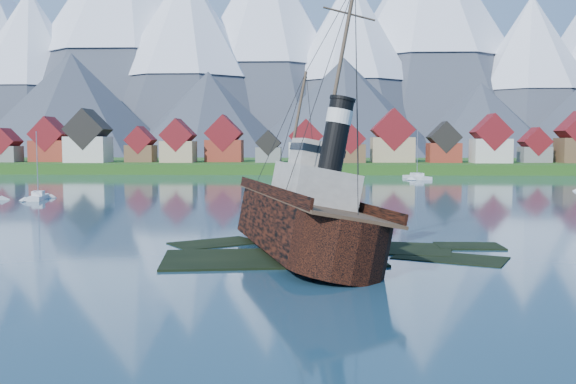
{
  "coord_description": "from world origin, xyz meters",
  "views": [
    {
      "loc": [
        0.47,
        -54.8,
        9.85
      ],
      "look_at": [
        -1.96,
        6.0,
        5.0
      ],
      "focal_mm": 40.0,
      "sensor_mm": 36.0,
      "label": 1
    }
  ],
  "objects": [
    {
      "name": "ground",
      "position": [
        0.0,
        0.0,
        0.0
      ],
      "size": [
        1400.0,
        1400.0,
        0.0
      ],
      "primitive_type": "plane",
      "color": "#1B3A4D",
      "rests_on": "ground"
    },
    {
      "name": "sailboat_f",
      "position": [
        -45.91,
        50.94,
        0.29
      ],
      "size": [
        3.45,
        8.07,
        12.0
      ],
      "rotation": [
        0.0,
        0.0,
        0.2
      ],
      "color": "silver",
      "rests_on": "ground"
    },
    {
      "name": "mountains",
      "position": [
        -0.79,
        481.26,
        89.34
      ],
      "size": [
        965.0,
        340.0,
        205.0
      ],
      "color": "#2D333D",
      "rests_on": "ground"
    },
    {
      "name": "shore_bank",
      "position": [
        0.0,
        170.0,
        0.0
      ],
      "size": [
        600.0,
        80.0,
        3.2
      ],
      "primitive_type": "cube",
      "color": "#184112",
      "rests_on": "ground"
    },
    {
      "name": "seawall",
      "position": [
        0.0,
        132.0,
        0.0
      ],
      "size": [
        600.0,
        2.5,
        2.0
      ],
      "primitive_type": "cube",
      "color": "#3F3D38",
      "rests_on": "ground"
    },
    {
      "name": "shoal",
      "position": [
        1.78,
        2.15,
        -0.35
      ],
      "size": [
        31.71,
        21.24,
        1.14
      ],
      "color": "black",
      "rests_on": "ground"
    },
    {
      "name": "tugboat_wreck",
      "position": [
        -0.99,
        2.61,
        3.09
      ],
      "size": [
        7.21,
        31.08,
        24.63
      ],
      "rotation": [
        0.0,
        0.19,
        0.29
      ],
      "color": "black",
      "rests_on": "ground"
    },
    {
      "name": "town",
      "position": [
        -33.12,
        152.18,
        8.99
      ],
      "size": [
        250.96,
        16.69,
        17.3
      ],
      "color": "maroon",
      "rests_on": "ground"
    },
    {
      "name": "sailboat_e",
      "position": [
        27.28,
        112.28,
        0.29
      ],
      "size": [
        6.08,
        11.73,
        13.22
      ],
      "rotation": [
        0.0,
        0.0,
        0.3
      ],
      "color": "silver",
      "rests_on": "ground"
    }
  ]
}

